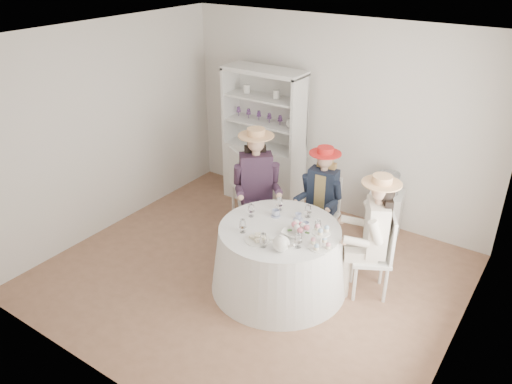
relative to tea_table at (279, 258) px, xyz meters
The scene contains 23 objects.
ground 0.53m from the tea_table, behind, with size 4.50×4.50×0.00m, color brown.
ceiling 2.35m from the tea_table, behind, with size 4.50×4.50×0.00m, color white.
wall_back 2.25m from the tea_table, 100.61° to the left, with size 4.50×4.50×0.00m, color white.
wall_front 2.26m from the tea_table, 100.52° to the right, with size 4.50×4.50×0.00m, color white.
wall_left 2.80m from the tea_table, behind, with size 4.50×4.50×0.00m, color white.
wall_right 2.11m from the tea_table, ahead, with size 4.50×4.50×0.00m, color white.
tea_table is the anchor object (origin of this frame).
hutch 2.15m from the tea_table, 127.90° to the left, with size 1.19×0.49×1.98m.
side_table 1.78m from the tea_table, 71.29° to the left, with size 0.41×0.41×0.64m, color silver.
hatbox 1.82m from the tea_table, 71.29° to the left, with size 0.27×0.27×0.27m, color black.
guest_left 1.10m from the tea_table, 139.17° to the left, with size 0.64×0.66×1.54m.
guest_mid 1.06m from the tea_table, 90.52° to the left, with size 0.50×0.52×1.36m.
guest_right 1.08m from the tea_table, 27.75° to the left, with size 0.61×0.56×1.43m.
spare_chair 1.69m from the tea_table, 138.99° to the left, with size 0.56×0.56×1.01m.
teacup_a 0.49m from the tea_table, 132.41° to the left, with size 0.09×0.09×0.07m, color white.
teacup_b 0.50m from the tea_table, 74.81° to the left, with size 0.08×0.08×0.07m, color white.
teacup_c 0.50m from the tea_table, 33.57° to the left, with size 0.08×0.08×0.06m, color white.
flower_bowl 0.46m from the tea_table, 16.72° to the right, with size 0.22×0.22×0.06m, color white.
flower_arrangement 0.52m from the tea_table, ahead, with size 0.17×0.17×0.06m.
table_teapot 0.63m from the tea_table, 56.49° to the right, with size 0.24×0.17×0.18m.
sandwich_plate 0.52m from the tea_table, 100.28° to the right, with size 0.26×0.26×0.06m.
cupcake_stand 0.71m from the tea_table, ahead, with size 0.25×0.25×0.24m.
stemware_set 0.46m from the tea_table, 154.16° to the left, with size 0.86×0.87×0.15m.
Camera 1 is at (2.75, -3.93, 3.53)m, focal length 35.00 mm.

